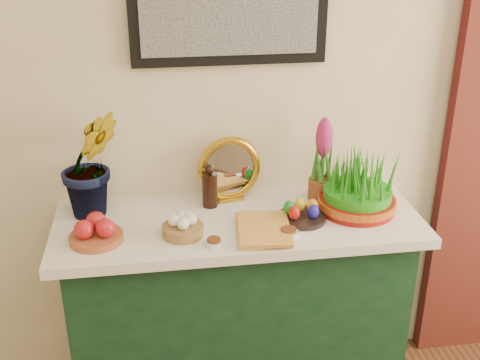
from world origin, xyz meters
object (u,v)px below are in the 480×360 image
Objects in this scene: mirror at (229,170)px; book at (237,229)px; hyacinth_green at (89,147)px; wheatgrass_sabzeh at (358,185)px; sideboard at (238,316)px.

mirror is 0.32m from book.
hyacinth_green is 1.03m from wheatgrass_sabzeh.
hyacinth_green is 2.05× the size of mirror.
hyacinth_green reaches higher than book.
mirror is at bearing 159.55° from wheatgrass_sabzeh.
wheatgrass_sabzeh is (0.47, -0.01, 0.57)m from sideboard.
sideboard is at bearing 86.02° from book.
hyacinth_green reaches higher than wheatgrass_sabzeh.
sideboard is 4.26× the size of wheatgrass_sabzeh.
mirror is at bearing -12.68° from hyacinth_green.
hyacinth_green reaches higher than sideboard.
sideboard is 4.81× the size of mirror.
mirror reaches higher than wheatgrass_sabzeh.
book is (-0.01, -0.30, -0.11)m from mirror.
wheatgrass_sabzeh is (0.49, 0.12, 0.09)m from book.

